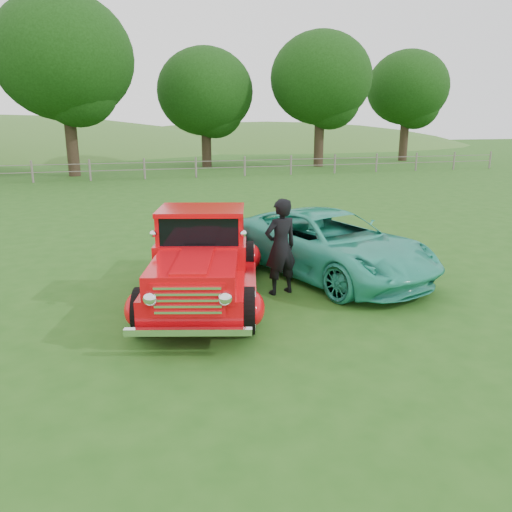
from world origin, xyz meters
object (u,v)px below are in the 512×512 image
object	(u,v)px
tree_near_west	(64,58)
tree_mid_east	(321,79)
tree_near_east	(205,92)
red_pickup	(203,260)
teal_sedan	(329,244)
tree_far_east	(408,88)
man	(281,247)

from	to	relation	value
tree_near_west	tree_mid_east	world-z (taller)	tree_near_west
tree_near_east	red_pickup	world-z (taller)	tree_near_east
red_pickup	teal_sedan	world-z (taller)	red_pickup
tree_mid_east	teal_sedan	size ratio (longest dim) A/B	1.87
tree_far_east	red_pickup	size ratio (longest dim) A/B	1.68
tree_near_east	red_pickup	xyz separation A→B (m)	(-5.42, -27.90, -4.45)
tree_mid_east	teal_sedan	bearing A→B (deg)	-112.72
tree_near_west	tree_far_east	world-z (taller)	tree_near_west
tree_near_east	red_pickup	size ratio (longest dim) A/B	1.58
man	tree_mid_east	bearing A→B (deg)	-127.31
teal_sedan	man	xyz separation A→B (m)	(-1.41, -0.86, 0.24)
tree_near_west	tree_far_east	xyz separation A→B (m)	(26.00, 5.00, -0.94)
man	tree_near_west	bearing A→B (deg)	-90.62
tree_near_west	tree_near_east	bearing A→B (deg)	23.96
tree_mid_east	teal_sedan	world-z (taller)	tree_mid_east
tree_near_west	tree_near_east	xyz separation A→B (m)	(9.00, 4.00, -1.55)
tree_near_west	red_pickup	world-z (taller)	tree_near_west
tree_near_east	tree_far_east	bearing A→B (deg)	3.37
tree_far_east	man	world-z (taller)	tree_far_east
tree_far_east	tree_mid_east	bearing A→B (deg)	-161.57
tree_mid_east	red_pickup	bearing A→B (deg)	-117.39
tree_far_east	man	bearing A→B (deg)	-125.86
red_pickup	tree_near_west	bearing A→B (deg)	114.25
tree_far_east	teal_sedan	xyz separation A→B (m)	(-19.50, -28.06, -5.16)
tree_mid_east	red_pickup	distance (m)	29.66
tree_near_east	tree_far_east	world-z (taller)	tree_far_east
tree_far_east	man	distance (m)	36.03
tree_near_west	tree_far_east	bearing A→B (deg)	10.89
red_pickup	teal_sedan	distance (m)	3.04
red_pickup	teal_sedan	xyz separation A→B (m)	(2.92, 0.84, -0.09)
tree_near_west	red_pickup	xyz separation A→B (m)	(3.58, -23.90, -6.00)
red_pickup	tree_near_east	bearing A→B (deg)	94.73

